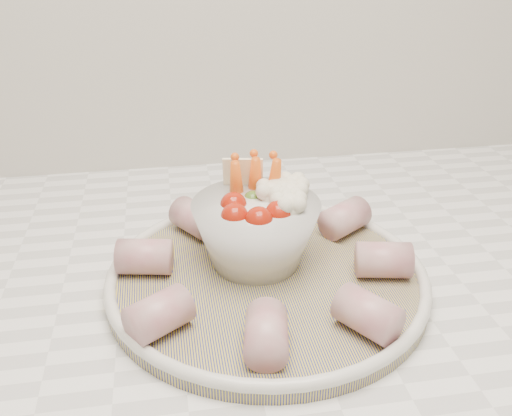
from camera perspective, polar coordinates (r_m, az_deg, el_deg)
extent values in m
cube|color=white|center=(0.60, -13.20, -9.28)|extent=(2.04, 0.62, 0.04)
cylinder|color=navy|center=(0.57, 1.11, -7.18)|extent=(0.31, 0.31, 0.01)
torus|color=silver|center=(0.57, 1.12, -6.56)|extent=(0.32, 0.32, 0.01)
sphere|color=#9F1A0A|center=(0.53, -2.15, -0.87)|extent=(0.03, 0.03, 0.03)
sphere|color=#9F1A0A|center=(0.53, 0.29, -1.25)|extent=(0.03, 0.03, 0.03)
sphere|color=#9F1A0A|center=(0.54, 2.29, -0.57)|extent=(0.03, 0.03, 0.03)
sphere|color=#9F1A0A|center=(0.55, -2.27, 0.28)|extent=(0.03, 0.03, 0.03)
sphere|color=#466C24|center=(0.57, -0.33, 0.78)|extent=(0.02, 0.02, 0.02)
cone|color=orange|center=(0.57, -1.98, 2.22)|extent=(0.02, 0.03, 0.06)
cone|color=orange|center=(0.58, -0.09, 2.62)|extent=(0.02, 0.03, 0.06)
cone|color=orange|center=(0.58, 1.84, 2.45)|extent=(0.02, 0.03, 0.06)
sphere|color=#ECE5CC|center=(0.56, 3.37, 0.98)|extent=(0.03, 0.03, 0.03)
sphere|color=#ECE5CC|center=(0.54, 3.33, -0.05)|extent=(0.03, 0.03, 0.03)
sphere|color=#ECE5CC|center=(0.58, 3.56, 1.80)|extent=(0.03, 0.03, 0.03)
sphere|color=#ECE5CC|center=(0.57, 1.65, 1.16)|extent=(0.03, 0.03, 0.03)
cube|color=#FCF2C4|center=(0.59, -1.31, 3.09)|extent=(0.04, 0.02, 0.04)
cylinder|color=#A54B57|center=(0.57, 12.64, -5.08)|extent=(0.06, 0.04, 0.04)
cylinder|color=#A54B57|center=(0.64, 8.86, -1.00)|extent=(0.06, 0.06, 0.04)
cylinder|color=#A54B57|center=(0.67, 1.21, 0.79)|extent=(0.04, 0.06, 0.04)
cylinder|color=#A54B57|center=(0.63, -6.08, -1.05)|extent=(0.06, 0.06, 0.04)
cylinder|color=#A54B57|center=(0.57, -11.07, -4.80)|extent=(0.06, 0.04, 0.04)
cylinder|color=#A54B57|center=(0.49, -9.67, -10.45)|extent=(0.06, 0.06, 0.04)
cylinder|color=#A54B57|center=(0.47, 1.03, -12.49)|extent=(0.04, 0.06, 0.04)
cylinder|color=#A54B57|center=(0.49, 11.11, -10.35)|extent=(0.06, 0.06, 0.04)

